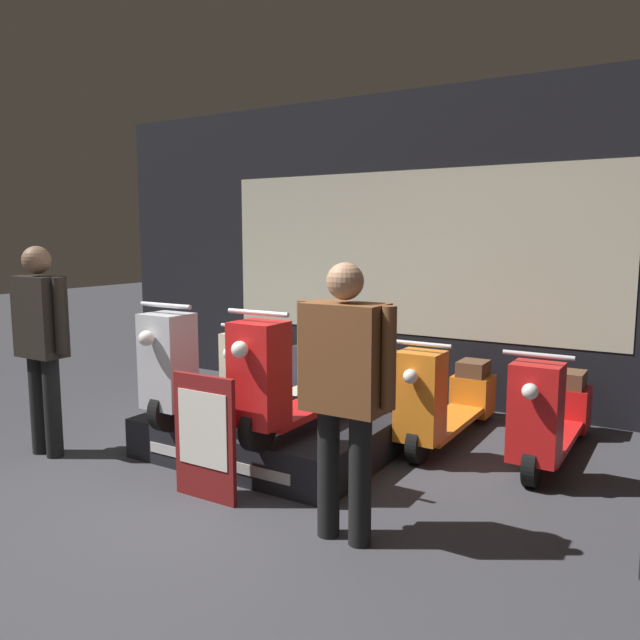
% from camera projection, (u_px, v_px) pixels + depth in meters
% --- Properties ---
extents(ground_plane, '(30.00, 30.00, 0.00)m').
position_uv_depth(ground_plane, '(180.00, 522.00, 3.81)').
color(ground_plane, '#38383D').
extents(shop_wall_back, '(7.88, 0.09, 3.20)m').
position_uv_depth(shop_wall_back, '(409.00, 249.00, 6.51)').
color(shop_wall_back, black).
rests_on(shop_wall_back, ground_plane).
extents(display_platform, '(1.84, 1.28, 0.31)m').
position_uv_depth(display_platform, '(268.00, 435.00, 4.97)').
color(display_platform, black).
rests_on(display_platform, ground_plane).
extents(scooter_display_left, '(0.47, 1.75, 0.95)m').
position_uv_depth(scooter_display_left, '(222.00, 368.00, 5.06)').
color(scooter_display_left, black).
rests_on(scooter_display_left, display_platform).
extents(scooter_display_right, '(0.47, 1.75, 0.95)m').
position_uv_depth(scooter_display_right, '(308.00, 380.00, 4.64)').
color(scooter_display_right, black).
rests_on(scooter_display_right, display_platform).
extents(scooter_backrow_0, '(0.47, 1.75, 0.95)m').
position_uv_depth(scooter_backrow_0, '(215.00, 367.00, 6.59)').
color(scooter_backrow_0, black).
rests_on(scooter_backrow_0, ground_plane).
extents(scooter_backrow_1, '(0.47, 1.75, 0.95)m').
position_uv_depth(scooter_backrow_1, '(281.00, 376.00, 6.15)').
color(scooter_backrow_1, black).
rests_on(scooter_backrow_1, ground_plane).
extents(scooter_backrow_2, '(0.47, 1.75, 0.95)m').
position_uv_depth(scooter_backrow_2, '(358.00, 387.00, 5.72)').
color(scooter_backrow_2, black).
rests_on(scooter_backrow_2, ground_plane).
extents(scooter_backrow_3, '(0.47, 1.75, 0.95)m').
position_uv_depth(scooter_backrow_3, '(447.00, 399.00, 5.28)').
color(scooter_backrow_3, black).
rests_on(scooter_backrow_3, ground_plane).
extents(scooter_backrow_4, '(0.47, 1.75, 0.95)m').
position_uv_depth(scooter_backrow_4, '(552.00, 414.00, 4.84)').
color(scooter_backrow_4, black).
rests_on(scooter_backrow_4, ground_plane).
extents(person_left_browsing, '(0.56, 0.22, 1.66)m').
position_uv_depth(person_left_browsing, '(41.00, 335.00, 4.86)').
color(person_left_browsing, black).
rests_on(person_left_browsing, ground_plane).
extents(person_right_browsing, '(0.62, 0.26, 1.60)m').
position_uv_depth(person_right_browsing, '(345.00, 379.00, 3.47)').
color(person_right_browsing, black).
rests_on(person_right_browsing, ground_plane).
extents(price_sign_board, '(0.50, 0.04, 0.84)m').
position_uv_depth(price_sign_board, '(205.00, 437.00, 4.09)').
color(price_sign_board, maroon).
rests_on(price_sign_board, ground_plane).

